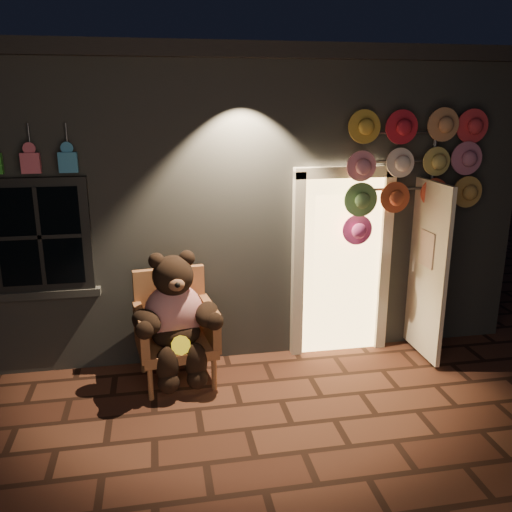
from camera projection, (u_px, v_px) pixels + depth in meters
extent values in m
plane|color=#562F21|center=(247.00, 429.00, 4.94)|extent=(60.00, 60.00, 0.00)
cube|color=slate|center=(203.00, 185.00, 8.26)|extent=(7.00, 5.00, 3.30)
cube|color=black|center=(200.00, 65.00, 7.79)|extent=(7.30, 5.30, 0.16)
cube|color=black|center=(41.00, 236.00, 5.56)|extent=(1.00, 0.10, 1.20)
cube|color=black|center=(40.00, 236.00, 5.53)|extent=(0.82, 0.06, 1.02)
cube|color=slate|center=(47.00, 293.00, 5.73)|extent=(1.10, 0.14, 0.08)
cube|color=#E8B868|center=(340.00, 265.00, 6.28)|extent=(0.92, 0.10, 2.10)
cube|color=beige|center=(298.00, 268.00, 6.16)|extent=(0.12, 0.12, 2.20)
cube|color=beige|center=(384.00, 264.00, 6.34)|extent=(0.12, 0.12, 2.20)
cube|color=beige|center=(346.00, 172.00, 5.95)|extent=(1.16, 0.12, 0.12)
cube|color=beige|center=(428.00, 270.00, 6.08)|extent=(0.05, 0.80, 2.00)
cube|color=#CA5366|center=(31.00, 163.00, 5.28)|extent=(0.18, 0.07, 0.20)
cylinder|color=#59595E|center=(29.00, 136.00, 5.26)|extent=(0.02, 0.02, 0.25)
cube|color=teal|center=(68.00, 162.00, 5.34)|extent=(0.18, 0.07, 0.20)
cylinder|color=#59595E|center=(67.00, 136.00, 5.33)|extent=(0.02, 0.02, 0.25)
cube|color=#AB6942|center=(177.00, 346.00, 5.70)|extent=(0.85, 0.80, 0.11)
cube|color=#AB6942|center=(170.00, 301.00, 5.89)|extent=(0.77, 0.19, 0.76)
cube|color=#AB6942|center=(141.00, 332.00, 5.51)|extent=(0.17, 0.66, 0.43)
cube|color=#AB6942|center=(210.00, 323.00, 5.73)|extent=(0.17, 0.66, 0.43)
cylinder|color=#AB6942|center=(150.00, 384.00, 5.38)|extent=(0.05, 0.05, 0.35)
cylinder|color=#AB6942|center=(214.00, 374.00, 5.58)|extent=(0.05, 0.05, 0.35)
cylinder|color=#AB6942|center=(143.00, 357.00, 5.94)|extent=(0.05, 0.05, 0.35)
cylinder|color=#AB6942|center=(201.00, 349.00, 6.14)|extent=(0.05, 0.05, 0.35)
ellipsoid|color=red|center=(174.00, 313.00, 5.63)|extent=(0.68, 0.57, 0.65)
ellipsoid|color=black|center=(176.00, 333.00, 5.62)|extent=(0.56, 0.50, 0.31)
sphere|color=black|center=(173.00, 276.00, 5.47)|extent=(0.47, 0.47, 0.42)
sphere|color=black|center=(156.00, 261.00, 5.41)|extent=(0.16, 0.16, 0.16)
sphere|color=black|center=(187.00, 258.00, 5.50)|extent=(0.16, 0.16, 0.16)
ellipsoid|color=brown|center=(176.00, 285.00, 5.31)|extent=(0.18, 0.14, 0.13)
ellipsoid|color=black|center=(146.00, 322.00, 5.35)|extent=(0.41, 0.49, 0.24)
ellipsoid|color=black|center=(207.00, 314.00, 5.53)|extent=(0.32, 0.47, 0.24)
ellipsoid|color=black|center=(167.00, 366.00, 5.39)|extent=(0.24, 0.24, 0.40)
ellipsoid|color=black|center=(196.00, 361.00, 5.47)|extent=(0.24, 0.24, 0.40)
sphere|color=black|center=(169.00, 383.00, 5.38)|extent=(0.22, 0.22, 0.22)
sphere|color=black|center=(197.00, 378.00, 5.47)|extent=(0.22, 0.22, 0.22)
cylinder|color=yellow|center=(181.00, 345.00, 5.37)|extent=(0.21, 0.11, 0.19)
cylinder|color=#59595E|center=(427.00, 236.00, 6.28)|extent=(0.04, 0.04, 2.76)
cylinder|color=#59595E|center=(411.00, 132.00, 5.88)|extent=(1.23, 0.03, 0.03)
cylinder|color=#59595E|center=(409.00, 161.00, 5.96)|extent=(1.23, 0.03, 0.03)
cylinder|color=#59595E|center=(407.00, 189.00, 6.05)|extent=(1.23, 0.03, 0.03)
cylinder|color=gold|center=(366.00, 128.00, 5.71)|extent=(0.35, 0.11, 0.35)
cylinder|color=red|center=(403.00, 128.00, 5.76)|extent=(0.35, 0.11, 0.35)
cylinder|color=tan|center=(440.00, 128.00, 5.80)|extent=(0.35, 0.11, 0.35)
cylinder|color=#DA323E|center=(471.00, 127.00, 5.93)|extent=(0.35, 0.11, 0.35)
cylinder|color=pink|center=(365.00, 163.00, 5.78)|extent=(0.35, 0.11, 0.35)
cylinder|color=white|center=(402.00, 162.00, 5.83)|extent=(0.35, 0.11, 0.35)
cylinder|color=tan|center=(434.00, 161.00, 5.95)|extent=(0.35, 0.11, 0.35)
cylinder|color=#C76E91|center=(469.00, 161.00, 6.00)|extent=(0.35, 0.11, 0.35)
cylinder|color=#699D56|center=(364.00, 196.00, 5.85)|extent=(0.35, 0.11, 0.35)
cylinder|color=#9D4229|center=(397.00, 194.00, 5.98)|extent=(0.35, 0.11, 0.35)
cylinder|color=#FF5C39|center=(432.00, 194.00, 6.02)|extent=(0.35, 0.11, 0.35)
cylinder|color=#C09047|center=(467.00, 193.00, 6.07)|extent=(0.35, 0.11, 0.35)
cylinder|color=#E94CA5|center=(360.00, 227.00, 6.01)|extent=(0.35, 0.11, 0.35)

